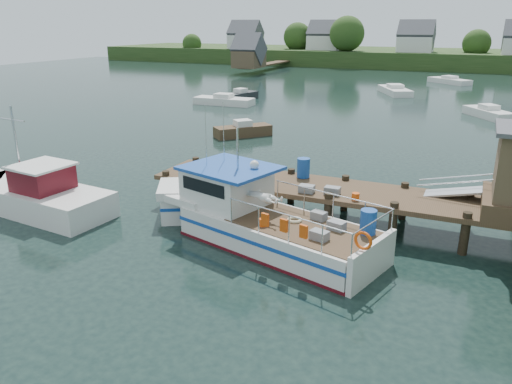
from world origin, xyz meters
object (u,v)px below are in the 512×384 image
at_px(moored_far, 449,81).
at_px(moored_e, 241,96).
at_px(dock, 458,183).
at_px(moored_rowboat, 243,130).
at_px(work_boat, 31,194).
at_px(moored_d, 395,90).
at_px(lobster_boat, 252,217).
at_px(moored_a, 224,101).
at_px(moored_b, 488,113).

xyz_separation_m(moored_far, moored_e, (-19.37, -25.31, 0.06)).
bearing_deg(dock, moored_far, 94.00).
relative_size(moored_rowboat, moored_far, 0.67).
height_order(work_boat, moored_d, work_boat).
height_order(lobster_boat, moored_far, lobster_boat).
bearing_deg(lobster_boat, work_boat, -158.12).
distance_m(moored_a, moored_b, 24.59).
distance_m(lobster_boat, moored_d, 44.18).
xyz_separation_m(dock, moored_b, (1.14, 28.76, -1.82)).
distance_m(work_boat, moored_a, 30.59).
height_order(dock, work_boat, work_boat).
xyz_separation_m(work_boat, moored_e, (-6.04, 33.73, -0.28)).
xyz_separation_m(moored_far, moored_d, (-5.02, -13.82, 0.03)).
relative_size(moored_far, moored_e, 1.32).
distance_m(moored_far, moored_d, 14.71).
height_order(work_boat, moored_far, work_boat).
bearing_deg(moored_d, moored_far, 73.54).
distance_m(work_boat, moored_b, 37.73).
relative_size(moored_far, moored_d, 0.87).
distance_m(dock, moored_d, 41.97).
bearing_deg(work_boat, moored_e, 105.93).
distance_m(moored_far, moored_a, 34.97).
xyz_separation_m(dock, work_boat, (-17.16, -4.23, -1.52)).
relative_size(lobster_boat, moored_b, 1.99).
bearing_deg(moored_rowboat, lobster_boat, -82.11).
distance_m(lobster_boat, moored_b, 32.93).
xyz_separation_m(lobster_boat, moored_b, (8.07, 31.92, -0.49)).
bearing_deg(moored_e, work_boat, -76.12).
relative_size(dock, moored_rowboat, 4.11).
xyz_separation_m(dock, moored_far, (-3.83, 54.80, -1.85)).
relative_size(lobster_boat, moored_d, 1.49).
distance_m(dock, moored_e, 37.57).
relative_size(work_boat, moored_e, 1.90).
bearing_deg(lobster_boat, dock, 40.36).
distance_m(moored_rowboat, moored_b, 22.54).
xyz_separation_m(moored_d, moored_e, (-14.35, -11.49, 0.03)).
bearing_deg(moored_d, moored_a, -129.88).
xyz_separation_m(work_boat, moored_d, (8.31, 45.22, -0.31)).
bearing_deg(moored_a, lobster_boat, -42.43).
height_order(moored_b, moored_d, moored_b).
xyz_separation_m(moored_rowboat, moored_far, (11.30, 41.64, -0.06)).
relative_size(dock, moored_e, 3.61).
height_order(work_boat, moored_rowboat, work_boat).
distance_m(work_boat, moored_far, 60.53).
bearing_deg(moored_d, moored_rowboat, -99.19).
xyz_separation_m(dock, moored_d, (-8.85, 40.98, -1.82)).
relative_size(work_boat, moored_b, 1.68).
relative_size(moored_far, moored_b, 1.16).
relative_size(moored_a, moored_b, 1.18).
bearing_deg(moored_d, moored_b, -47.21).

